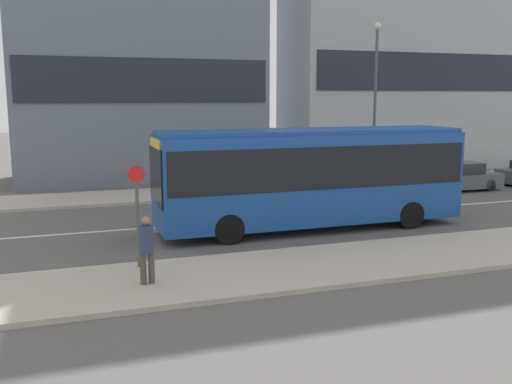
{
  "coord_description": "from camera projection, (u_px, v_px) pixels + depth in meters",
  "views": [
    {
      "loc": [
        -5.72,
        -19.66,
        4.55
      ],
      "look_at": [
        0.52,
        -1.65,
        1.35
      ],
      "focal_mm": 40.0,
      "sensor_mm": 36.0,
      "label": 1
    }
  ],
  "objects": [
    {
      "name": "pedestrian_near_stop",
      "position": [
        147.0,
        246.0,
        13.48
      ],
      "size": [
        0.35,
        0.34,
        1.64
      ],
      "rotation": [
        0.0,
        0.0,
        3.25
      ],
      "color": "#4C4233",
      "rests_on": "sidewalk_near"
    },
    {
      "name": "ground_plane",
      "position": [
        228.0,
        222.0,
        20.92
      ],
      "size": [
        120.0,
        120.0,
        0.0
      ],
      "primitive_type": "plane",
      "color": "#595654"
    },
    {
      "name": "parked_car_0",
      "position": [
        457.0,
        177.0,
        27.88
      ],
      "size": [
        4.16,
        1.7,
        1.37
      ],
      "color": "#4C5156",
      "rests_on": "ground_plane"
    },
    {
      "name": "sidewalk_near",
      "position": [
        294.0,
        268.0,
        15.08
      ],
      "size": [
        44.0,
        3.5,
        0.13
      ],
      "color": "#B2A899",
      "rests_on": "ground_plane"
    },
    {
      "name": "city_bus",
      "position": [
        311.0,
        172.0,
        19.56
      ],
      "size": [
        10.67,
        2.5,
        3.46
      ],
      "rotation": [
        0.0,
        0.0,
        0.08
      ],
      "color": "#194793",
      "rests_on": "ground_plane"
    },
    {
      "name": "apartment_block_left_tower",
      "position": [
        135.0,
        0.0,
        30.85
      ],
      "size": [
        13.06,
        6.8,
        19.44
      ],
      "color": "slate",
      "rests_on": "ground_plane"
    },
    {
      "name": "bus_stop_sign",
      "position": [
        137.0,
        208.0,
        14.71
      ],
      "size": [
        0.44,
        0.12,
        2.72
      ],
      "color": "#4C4C51",
      "rests_on": "sidewalk_near"
    },
    {
      "name": "lane_centerline",
      "position": [
        228.0,
        222.0,
        20.92
      ],
      "size": [
        41.8,
        0.16,
        0.01
      ],
      "color": "silver",
      "rests_on": "ground_plane"
    },
    {
      "name": "sidewalk_far",
      "position": [
        191.0,
        193.0,
        26.73
      ],
      "size": [
        44.0,
        3.5,
        0.13
      ],
      "color": "#B2A899",
      "rests_on": "ground_plane"
    },
    {
      "name": "street_lamp",
      "position": [
        375.0,
        90.0,
        27.69
      ],
      "size": [
        0.36,
        0.36,
        7.91
      ],
      "color": "#4C4C51",
      "rests_on": "sidewalk_far"
    }
  ]
}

